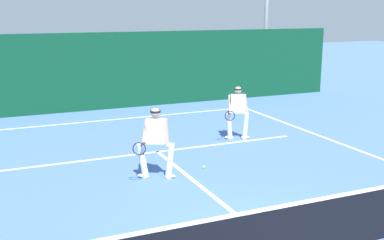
{
  "coord_description": "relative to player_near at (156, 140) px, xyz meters",
  "views": [
    {
      "loc": [
        -4.13,
        -5.6,
        3.81
      ],
      "look_at": [
        0.68,
        5.52,
        1.0
      ],
      "focal_mm": 45.0,
      "sensor_mm": 36.0,
      "label": 1
    }
  ],
  "objects": [
    {
      "name": "player_near",
      "position": [
        0.0,
        0.0,
        0.0
      ],
      "size": [
        1.08,
        0.85,
        1.65
      ],
      "rotation": [
        0.0,
        0.0,
        2.68
      ],
      "color": "silver",
      "rests_on": "ground_plane"
    },
    {
      "name": "court_line_service",
      "position": [
        0.72,
        1.95,
        -0.9
      ],
      "size": [
        8.38,
        0.1,
        0.01
      ],
      "primitive_type": "cube",
      "color": "white",
      "rests_on": "ground_plane"
    },
    {
      "name": "tennis_ball",
      "position": [
        1.29,
        0.18,
        -0.87
      ],
      "size": [
        0.07,
        0.07,
        0.07
      ],
      "primitive_type": "sphere",
      "color": "#D1E033",
      "rests_on": "ground_plane"
    },
    {
      "name": "court_line_centre",
      "position": [
        0.72,
        -1.17,
        -0.9
      ],
      "size": [
        0.1,
        6.4,
        0.01
      ],
      "primitive_type": "cube",
      "color": "white",
      "rests_on": "ground_plane"
    },
    {
      "name": "player_far",
      "position": [
        3.36,
        2.28,
        -0.04
      ],
      "size": [
        0.99,
        0.82,
        1.59
      ],
      "rotation": [
        0.0,
        0.0,
        2.74
      ],
      "color": "silver",
      "rests_on": "ground_plane"
    },
    {
      "name": "tennis_net",
      "position": [
        0.72,
        -4.37,
        -0.41
      ],
      "size": [
        11.26,
        0.09,
        1.05
      ],
      "color": "#1E4723",
      "rests_on": "ground_plane"
    },
    {
      "name": "back_fence_windscreen",
      "position": [
        0.72,
        8.18,
        0.57
      ],
      "size": [
        20.52,
        0.12,
        2.95
      ],
      "primitive_type": "cube",
      "color": "#0B3F25",
      "rests_on": "ground_plane"
    },
    {
      "name": "court_line_baseline_far",
      "position": [
        0.72,
        6.26,
        -0.9
      ],
      "size": [
        10.28,
        0.1,
        0.01
      ],
      "primitive_type": "cube",
      "color": "white",
      "rests_on": "ground_plane"
    }
  ]
}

